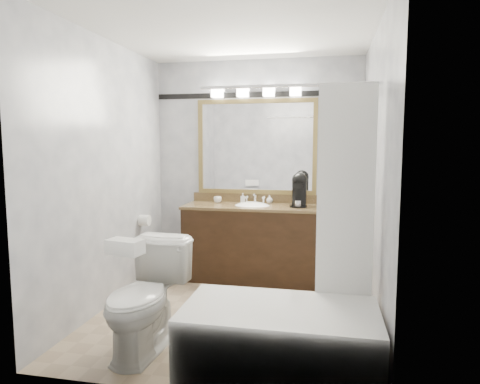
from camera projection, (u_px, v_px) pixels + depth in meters
name	position (u px, v px, depth m)	size (l,w,h in m)	color
room	(232.00, 176.00, 3.76)	(2.42, 2.62, 2.52)	tan
vanity	(252.00, 241.00, 4.84)	(1.53, 0.58, 0.97)	black
mirror	(256.00, 147.00, 4.98)	(1.40, 0.04, 1.10)	olive
vanity_light_bar	(256.00, 91.00, 4.86)	(1.02, 0.14, 0.12)	silver
accent_stripe	(257.00, 95.00, 4.92)	(2.40, 0.01, 0.06)	black
bathtub	(283.00, 331.00, 2.88)	(1.30, 0.75, 1.96)	white
tp_roll	(145.00, 220.00, 4.70)	(0.12, 0.12, 0.11)	white
toilet	(145.00, 298.00, 3.14)	(0.45, 0.80, 0.81)	white
tissue_box	(125.00, 247.00, 2.81)	(0.24, 0.13, 0.10)	white
coffee_maker	(299.00, 189.00, 4.69)	(0.19, 0.24, 0.37)	black
cup_left	(218.00, 200.00, 5.01)	(0.09, 0.09, 0.07)	white
soap_bottle_a	(243.00, 198.00, 4.97)	(0.05, 0.05, 0.12)	white
soap_bottle_b	(269.00, 199.00, 4.97)	(0.07, 0.07, 0.09)	white
soap_bar	(250.00, 203.00, 4.92)	(0.08, 0.05, 0.02)	beige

